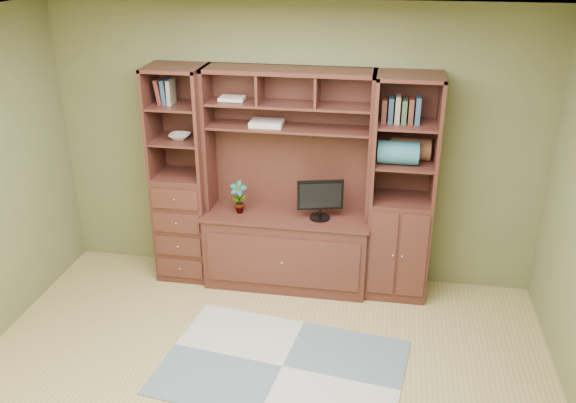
% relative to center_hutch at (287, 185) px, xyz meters
% --- Properties ---
extents(room, '(4.60, 4.10, 2.64)m').
position_rel_center_hutch_xyz_m(room, '(0.03, -1.73, 0.28)').
color(room, tan).
rests_on(room, ground).
extents(center_hutch, '(1.54, 0.53, 2.05)m').
position_rel_center_hutch_xyz_m(center_hutch, '(0.00, 0.00, 0.00)').
color(center_hutch, '#462018').
rests_on(center_hutch, ground).
extents(left_tower, '(0.50, 0.45, 2.05)m').
position_rel_center_hutch_xyz_m(left_tower, '(-1.00, 0.04, 0.00)').
color(left_tower, '#462018').
rests_on(left_tower, ground).
extents(right_tower, '(0.55, 0.45, 2.05)m').
position_rel_center_hutch_xyz_m(right_tower, '(1.02, 0.04, 0.00)').
color(right_tower, '#462018').
rests_on(right_tower, ground).
extents(rug, '(1.99, 1.46, 0.01)m').
position_rel_center_hutch_xyz_m(rug, '(0.18, -1.24, -1.02)').
color(rug, gray).
rests_on(rug, ground).
extents(monitor, '(0.45, 0.28, 0.51)m').
position_rel_center_hutch_xyz_m(monitor, '(0.31, -0.03, -0.04)').
color(monitor, black).
rests_on(monitor, center_hutch).
extents(orchid, '(0.16, 0.11, 0.31)m').
position_rel_center_hutch_xyz_m(orchid, '(-0.44, -0.03, -0.14)').
color(orchid, '#9A3C34').
rests_on(orchid, center_hutch).
extents(magazines, '(0.29, 0.21, 0.04)m').
position_rel_center_hutch_xyz_m(magazines, '(-0.19, 0.09, 0.54)').
color(magazines, beige).
rests_on(magazines, center_hutch).
extents(bowl, '(0.19, 0.19, 0.05)m').
position_rel_center_hutch_xyz_m(bowl, '(-0.99, 0.04, 0.39)').
color(bowl, beige).
rests_on(bowl, left_tower).
extents(blanket_teal, '(0.35, 0.20, 0.20)m').
position_rel_center_hutch_xyz_m(blanket_teal, '(0.97, -0.01, 0.37)').
color(blanket_teal, '#2D6977').
rests_on(blanket_teal, right_tower).
extents(blanket_red, '(0.34, 0.19, 0.19)m').
position_rel_center_hutch_xyz_m(blanket_red, '(1.07, 0.12, 0.36)').
color(blanket_red, brown).
rests_on(blanket_red, right_tower).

